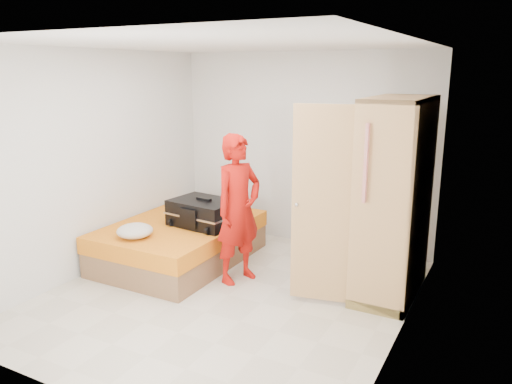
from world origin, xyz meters
The scene contains 7 objects.
room centered at (0.00, 0.00, 1.30)m, with size 4.00×4.02×2.60m.
bed centered at (-1.05, 0.58, 0.25)m, with size 1.42×2.02×0.50m.
wardrobe centered at (1.45, 0.85, 1.00)m, with size 1.16×1.30×2.10m.
person centered at (-0.11, 0.42, 0.85)m, with size 0.62×0.40×1.69m, color #B8140B.
suitcase centered at (-0.73, 0.66, 0.66)m, with size 0.86×0.68×0.34m.
round_cushion centered at (-1.17, -0.10, 0.58)m, with size 0.41×0.41×0.16m, color beige.
pillow centered at (-1.08, 1.43, 0.55)m, with size 0.59×0.30×0.11m, color beige.
Camera 1 is at (2.58, -4.23, 2.37)m, focal length 35.00 mm.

